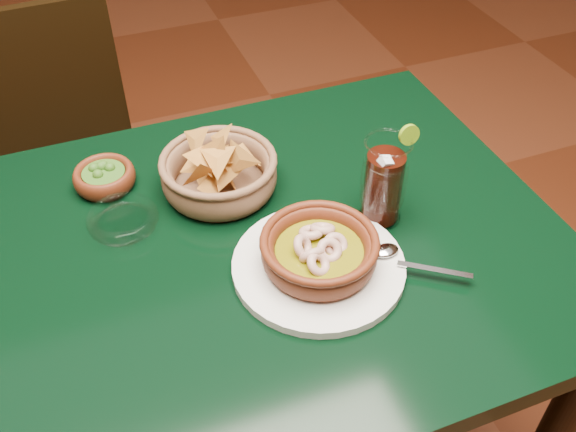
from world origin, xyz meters
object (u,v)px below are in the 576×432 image
object	(u,v)px
shrimp_plate	(319,255)
chip_basket	(219,173)
dining_chair	(69,166)
cola_drink	(384,182)
dining_table	(208,297)

from	to	relation	value
shrimp_plate	chip_basket	bearing A→B (deg)	109.84
dining_chair	chip_basket	distance (m)	0.69
dining_chair	cola_drink	bearing A→B (deg)	-55.61
shrimp_plate	cola_drink	bearing A→B (deg)	27.07
dining_chair	chip_basket	size ratio (longest dim) A/B	3.59
dining_chair	chip_basket	bearing A→B (deg)	-64.65
chip_basket	cola_drink	xyz separation A→B (m)	(0.23, -0.17, 0.04)
chip_basket	cola_drink	world-z (taller)	cola_drink
dining_table	cola_drink	size ratio (longest dim) A/B	6.64
dining_table	shrimp_plate	size ratio (longest dim) A/B	3.47
cola_drink	dining_table	bearing A→B (deg)	176.58
dining_chair	chip_basket	xyz separation A→B (m)	(0.26, -0.55, 0.32)
shrimp_plate	chip_basket	world-z (taller)	chip_basket
dining_table	chip_basket	size ratio (longest dim) A/B	5.01
dining_chair	shrimp_plate	bearing A→B (deg)	-66.29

